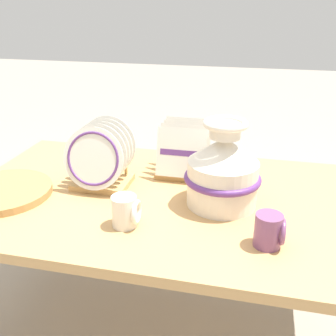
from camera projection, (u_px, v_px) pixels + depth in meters
ground_plane at (168, 331)px, 1.68m from camera, size 14.00×14.00×0.00m
display_table at (168, 211)px, 1.44m from camera, size 1.51×0.89×0.65m
ceramic_vase at (223, 170)px, 1.32m from camera, size 0.26×0.26×0.30m
dish_rack_round_plates at (100, 161)px, 1.45m from camera, size 0.23×0.21×0.24m
dish_rack_square_plates at (184, 157)px, 1.57m from camera, size 0.21×0.20×0.21m
wicker_charger_stack at (3, 192)px, 1.42m from camera, size 0.35×0.35×0.03m
mug_plum_glaze at (270, 230)px, 1.12m from camera, size 0.09×0.08×0.10m
mug_cream_glaze at (126, 211)px, 1.22m from camera, size 0.09×0.08×0.10m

